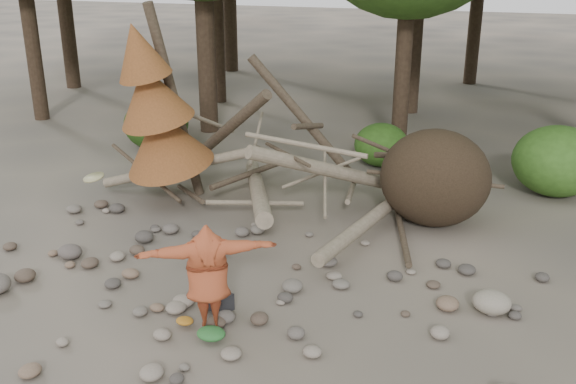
% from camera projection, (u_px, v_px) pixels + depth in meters
% --- Properties ---
extents(ground, '(120.00, 120.00, 0.00)m').
position_uv_depth(ground, '(228.00, 302.00, 10.17)').
color(ground, '#514C44').
rests_on(ground, ground).
extents(deadfall_pile, '(8.55, 5.24, 3.30)m').
position_uv_depth(deadfall_pile, '(405.00, 178.00, 12.95)').
color(deadfall_pile, '#332619').
rests_on(deadfall_pile, ground).
extents(dead_conifer, '(2.06, 2.16, 4.35)m').
position_uv_depth(dead_conifer, '(156.00, 111.00, 13.41)').
color(dead_conifer, '#4C3F30').
rests_on(dead_conifer, ground).
extents(bush_left, '(1.80, 1.80, 1.44)m').
position_uv_depth(bush_left, '(156.00, 124.00, 18.02)').
color(bush_left, '#254913').
rests_on(bush_left, ground).
extents(bush_mid, '(1.40, 1.40, 1.12)m').
position_uv_depth(bush_mid, '(381.00, 145.00, 16.62)').
color(bush_mid, '#315D1B').
rests_on(bush_mid, ground).
extents(bush_right, '(2.00, 2.00, 1.60)m').
position_uv_depth(bush_right, '(558.00, 161.00, 14.50)').
color(bush_right, '#3C6E22').
rests_on(bush_right, ground).
extents(frisbee_thrower, '(2.76, 1.48, 2.22)m').
position_uv_depth(frisbee_thrower, '(208.00, 276.00, 9.11)').
color(frisbee_thrower, '#A54525').
rests_on(frisbee_thrower, ground).
extents(backpack, '(0.48, 0.40, 0.27)m').
position_uv_depth(backpack, '(219.00, 304.00, 9.84)').
color(backpack, black).
rests_on(backpack, ground).
extents(cloth_green, '(0.42, 0.35, 0.16)m').
position_uv_depth(cloth_green, '(211.00, 337.00, 9.10)').
color(cloth_green, '#29682D').
rests_on(cloth_green, ground).
extents(cloth_orange, '(0.27, 0.22, 0.10)m').
position_uv_depth(cloth_orange, '(185.00, 324.00, 9.48)').
color(cloth_orange, '#AA6B1D').
rests_on(cloth_orange, ground).
extents(boulder_mid_right, '(0.59, 0.53, 0.35)m').
position_uv_depth(boulder_mid_right, '(492.00, 302.00, 9.82)').
color(boulder_mid_right, gray).
rests_on(boulder_mid_right, ground).
extents(boulder_mid_left, '(0.44, 0.40, 0.27)m').
position_uv_depth(boulder_mid_left, '(70.00, 252.00, 11.59)').
color(boulder_mid_left, '#5B524C').
rests_on(boulder_mid_left, ground).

